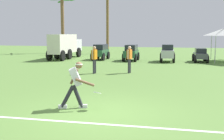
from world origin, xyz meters
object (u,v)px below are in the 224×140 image
(teammate_near_sideline, at_px, (94,57))
(parked_car_slot_d, at_px, (200,55))
(palm_tree_far_left, at_px, (62,21))
(teammate_midfield, at_px, (129,57))
(frisbee_thrower, at_px, (75,82))
(parked_car_slot_c, at_px, (168,53))
(parked_car_slot_a, at_px, (101,51))
(parked_car_slot_b, at_px, (131,52))
(frisbee_in_flight, at_px, (97,93))
(palm_tree_left_of_centre, at_px, (107,17))
(box_truck, at_px, (65,45))

(teammate_near_sideline, distance_m, parked_car_slot_d, 10.46)
(teammate_near_sideline, bearing_deg, palm_tree_far_left, 120.02)
(teammate_near_sideline, distance_m, palm_tree_far_left, 18.55)
(teammate_midfield, bearing_deg, frisbee_thrower, -90.70)
(parked_car_slot_c, height_order, parked_car_slot_d, parked_car_slot_c)
(teammate_midfield, bearing_deg, parked_car_slot_a, 117.86)
(palm_tree_far_left, bearing_deg, parked_car_slot_c, -31.70)
(parked_car_slot_b, bearing_deg, parked_car_slot_c, -2.32)
(parked_car_slot_b, bearing_deg, teammate_midfield, -80.00)
(teammate_midfield, distance_m, parked_car_slot_c, 7.50)
(palm_tree_far_left, bearing_deg, parked_car_slot_d, -25.85)
(frisbee_thrower, bearing_deg, palm_tree_far_left, 115.35)
(frisbee_thrower, height_order, parked_car_slot_b, frisbee_thrower)
(frisbee_in_flight, bearing_deg, teammate_midfield, 94.19)
(parked_car_slot_a, height_order, parked_car_slot_d, parked_car_slot_a)
(parked_car_slot_b, distance_m, palm_tree_left_of_centre, 9.71)
(frisbee_in_flight, height_order, parked_car_slot_a, parked_car_slot_a)
(teammate_midfield, distance_m, palm_tree_far_left, 19.00)
(teammate_midfield, bearing_deg, palm_tree_far_left, 126.06)
(box_truck, bearing_deg, parked_car_slot_b, -4.53)
(parked_car_slot_c, bearing_deg, parked_car_slot_b, 177.68)
(parked_car_slot_d, bearing_deg, teammate_midfield, -118.78)
(frisbee_in_flight, relative_size, parked_car_slot_a, 0.14)
(teammate_midfield, distance_m, palm_tree_left_of_centre, 16.74)
(frisbee_thrower, relative_size, parked_car_slot_c, 0.59)
(frisbee_thrower, bearing_deg, teammate_near_sideline, 103.84)
(frisbee_in_flight, relative_size, parked_car_slot_c, 0.14)
(frisbee_in_flight, distance_m, teammate_near_sideline, 7.65)
(box_truck, relative_size, palm_tree_left_of_centre, 0.86)
(frisbee_in_flight, distance_m, parked_car_slot_c, 15.27)
(frisbee_thrower, height_order, parked_car_slot_c, frisbee_thrower)
(parked_car_slot_b, height_order, parked_car_slot_d, parked_car_slot_b)
(frisbee_thrower, height_order, box_truck, box_truck)
(palm_tree_far_left, height_order, palm_tree_left_of_centre, palm_tree_left_of_centre)
(frisbee_in_flight, distance_m, parked_car_slot_a, 16.36)
(parked_car_slot_b, xyz_separation_m, palm_tree_far_left, (-9.75, 7.76, 3.03))
(palm_tree_far_left, bearing_deg, frisbee_in_flight, -63.27)
(palm_tree_left_of_centre, bearing_deg, parked_car_slot_a, -78.85)
(frisbee_thrower, xyz_separation_m, box_truck, (-7.40, 15.86, 0.44))
(frisbee_thrower, xyz_separation_m, parked_car_slot_c, (1.80, 15.25, -0.05))
(parked_car_slot_c, bearing_deg, box_truck, 176.19)
(parked_car_slot_b, height_order, palm_tree_far_left, palm_tree_far_left)
(frisbee_thrower, distance_m, box_truck, 17.51)
(teammate_near_sideline, relative_size, parked_car_slot_a, 0.65)
(frisbee_in_flight, xyz_separation_m, parked_car_slot_a, (-4.68, 15.67, 0.22))
(parked_car_slot_b, relative_size, parked_car_slot_d, 1.07)
(frisbee_thrower, distance_m, teammate_near_sideline, 7.47)
(parked_car_slot_a, relative_size, parked_car_slot_b, 0.99)
(parked_car_slot_b, bearing_deg, parked_car_slot_d, 3.45)
(parked_car_slot_a, xyz_separation_m, parked_car_slot_d, (8.36, 0.01, -0.16))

